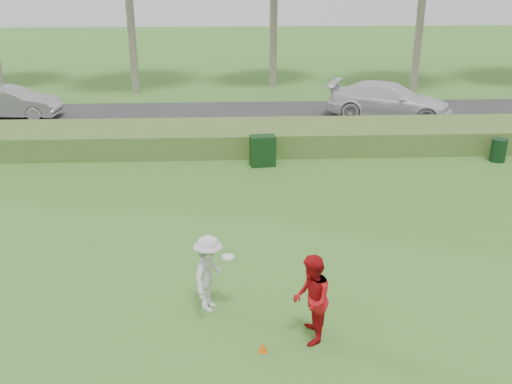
{
  "coord_description": "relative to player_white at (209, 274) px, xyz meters",
  "views": [
    {
      "loc": [
        -0.66,
        -9.87,
        6.87
      ],
      "look_at": [
        0.0,
        4.0,
        1.3
      ],
      "focal_mm": 40.0,
      "sensor_mm": 36.0,
      "label": 1
    }
  ],
  "objects": [
    {
      "name": "ground",
      "position": [
        1.15,
        -0.57,
        -0.85
      ],
      "size": [
        120.0,
        120.0,
        0.0
      ],
      "primitive_type": "plane",
      "color": "#357125",
      "rests_on": "ground"
    },
    {
      "name": "car_mid",
      "position": [
        -9.78,
        16.61,
        -0.06
      ],
      "size": [
        4.55,
        1.89,
        1.46
      ],
      "primitive_type": "imported",
      "rotation": [
        0.0,
        0.0,
        1.49
      ],
      "color": "#B4B4B8",
      "rests_on": "park_road"
    },
    {
      "name": "cone_orange",
      "position": [
        1.04,
        -1.51,
        -0.76
      ],
      "size": [
        0.18,
        0.18,
        0.2
      ],
      "primitive_type": "cone",
      "color": "#F2560C",
      "rests_on": "ground"
    },
    {
      "name": "utility_cabinet",
      "position": [
        1.67,
        9.29,
        -0.3
      ],
      "size": [
        0.96,
        0.67,
        1.12
      ],
      "primitive_type": "cube",
      "rotation": [
        0.0,
        0.0,
        0.13
      ],
      "color": "#113314",
      "rests_on": "ground"
    },
    {
      "name": "park_road",
      "position": [
        1.15,
        16.43,
        -0.82
      ],
      "size": [
        80.0,
        6.0,
        0.06
      ],
      "primitive_type": "cube",
      "color": "#2D2D2D",
      "rests_on": "ground"
    },
    {
      "name": "player_red",
      "position": [
        1.99,
        -1.18,
        0.05
      ],
      "size": [
        0.77,
        0.95,
        1.82
      ],
      "primitive_type": "imported",
      "rotation": [
        0.0,
        0.0,
        -1.67
      ],
      "color": "#B80F15",
      "rests_on": "ground"
    },
    {
      "name": "player_white",
      "position": [
        0.0,
        0.0,
        0.0
      ],
      "size": [
        1.02,
        1.25,
        1.71
      ],
      "rotation": [
        0.0,
        0.0,
        1.22
      ],
      "color": "silver",
      "rests_on": "ground"
    },
    {
      "name": "cone_yellow",
      "position": [
        2.23,
        -0.86,
        -0.76
      ],
      "size": [
        0.17,
        0.17,
        0.19
      ],
      "primitive_type": "cone",
      "color": "yellow",
      "rests_on": "ground"
    },
    {
      "name": "reed_strip",
      "position": [
        1.15,
        11.43,
        -0.4
      ],
      "size": [
        80.0,
        3.0,
        0.9
      ],
      "primitive_type": "cube",
      "color": "#476A2A",
      "rests_on": "ground"
    },
    {
      "name": "trash_bin",
      "position": [
        10.48,
        9.35,
        -0.42
      ],
      "size": [
        0.66,
        0.66,
        0.86
      ],
      "primitive_type": "cylinder",
      "rotation": [
        0.0,
        0.0,
        0.17
      ],
      "color": "black",
      "rests_on": "ground"
    },
    {
      "name": "car_right",
      "position": [
        8.03,
        15.7,
        0.03
      ],
      "size": [
        6.16,
        4.26,
        1.66
      ],
      "primitive_type": "imported",
      "rotation": [
        0.0,
        0.0,
        1.19
      ],
      "color": "silver",
      "rests_on": "park_road"
    }
  ]
}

